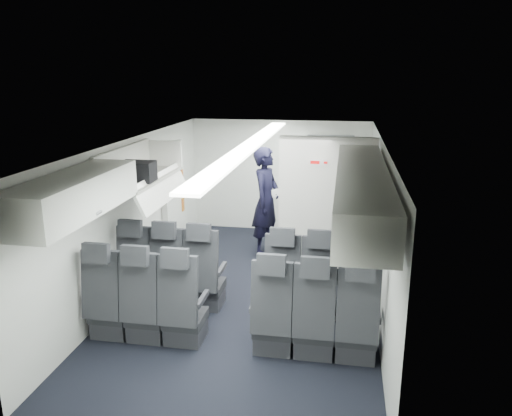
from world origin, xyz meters
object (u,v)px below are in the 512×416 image
(flight_attendant, at_px, (266,201))
(carry_on_bag, at_px, (138,171))
(seat_row_front, at_px, (243,283))
(galley_unit, at_px, (329,188))
(seat_row_mid, at_px, (227,315))
(boarding_door, at_px, (174,197))

(flight_attendant, xyz_separation_m, carry_on_bag, (-1.31, -2.17, 0.89))
(seat_row_front, relative_size, galley_unit, 1.75)
(seat_row_front, relative_size, seat_row_mid, 1.00)
(seat_row_front, height_order, boarding_door, boarding_door)
(galley_unit, bearing_deg, flight_attendant, -133.30)
(carry_on_bag, bearing_deg, galley_unit, 53.50)
(flight_attendant, bearing_deg, seat_row_mid, -165.72)
(boarding_door, height_order, carry_on_bag, carry_on_bag)
(seat_row_front, relative_size, boarding_door, 1.79)
(seat_row_mid, bearing_deg, flight_attendant, 90.93)
(flight_attendant, bearing_deg, seat_row_front, -165.34)
(boarding_door, height_order, flight_attendant, boarding_door)
(seat_row_front, bearing_deg, seat_row_mid, -90.00)
(boarding_door, bearing_deg, galley_unit, 24.28)
(boarding_door, xyz_separation_m, carry_on_bag, (0.28, -2.06, 0.86))
(seat_row_front, height_order, flight_attendant, flight_attendant)
(seat_row_mid, height_order, galley_unit, galley_unit)
(flight_attendant, bearing_deg, carry_on_bag, 162.15)
(seat_row_mid, relative_size, galley_unit, 1.75)
(galley_unit, height_order, boarding_door, galley_unit)
(seat_row_mid, height_order, flight_attendant, flight_attendant)
(boarding_door, xyz_separation_m, flight_attendant, (1.59, 0.11, -0.03))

